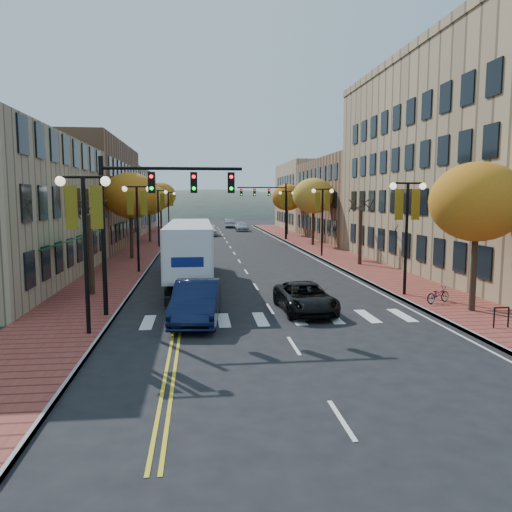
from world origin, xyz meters
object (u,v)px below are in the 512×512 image
object	(u,v)px
semi_truck	(190,248)
bicycle	(438,294)
black_suv	(305,298)
navy_sedan	(197,302)

from	to	relation	value
semi_truck	bicycle	xyz separation A→B (m)	(12.12, -7.86, -1.65)
semi_truck	black_suv	bearing A→B (deg)	-57.70
navy_sedan	semi_truck	bearing A→B (deg)	97.64
semi_truck	navy_sedan	xyz separation A→B (m)	(0.42, -9.76, -1.34)
semi_truck	navy_sedan	size ratio (longest dim) A/B	2.86
semi_truck	black_suv	xyz separation A→B (m)	(5.37, -8.50, -1.53)
semi_truck	black_suv	distance (m)	10.17
semi_truck	navy_sedan	world-z (taller)	semi_truck
black_suv	semi_truck	bearing A→B (deg)	120.02
bicycle	navy_sedan	bearing A→B (deg)	74.78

